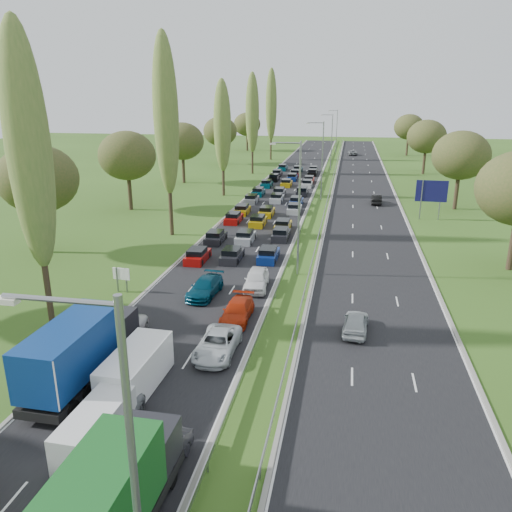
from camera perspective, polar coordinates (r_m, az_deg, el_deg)
The scene contains 24 objects.
ground at distance 81.70m, azimuth 7.49°, elevation 6.63°, with size 260.00×260.00×0.00m, color #315119.
near_carriageway at distance 84.75m, azimuth 3.00°, elevation 7.16°, with size 10.50×215.00×0.04m, color black.
far_carriageway at distance 84.09m, azimuth 12.22°, elevation 6.69°, with size 10.50×215.00×0.04m, color black.
central_reservation at distance 84.05m, azimuth 7.61°, elevation 7.32°, with size 2.36×215.00×0.32m.
lamp_columns at distance 78.79m, azimuth 7.58°, elevation 10.64°, with size 0.18×140.18×12.00m.
poplar_row at distance 71.25m, azimuth -6.11°, elevation 15.11°, with size 2.80×127.80×22.44m.
woodland_left at distance 70.26m, azimuth -15.68°, elevation 10.68°, with size 8.00×166.00×11.10m.
woodland_right at distance 68.95m, azimuth 23.69°, elevation 9.73°, with size 8.00×153.00×11.10m.
traffic_queue_fill at distance 79.80m, azimuth 2.53°, elevation 6.82°, with size 9.02×68.87×0.80m.
near_car_2 at distance 34.64m, azimuth -14.99°, elevation -8.32°, with size 2.21×4.80×1.33m, color silver.
near_car_6 at distance 26.29m, azimuth -16.88°, elevation -17.57°, with size 2.22×4.81×1.34m, color gray.
near_car_7 at distance 40.94m, azimuth -5.84°, elevation -3.57°, with size 2.01×4.95×1.44m, color #05364B.
near_car_9 at distance 23.50m, azimuth -10.78°, elevation -21.87°, with size 1.43×4.09×1.35m, color black.
near_car_10 at distance 31.95m, azimuth -4.44°, elevation -9.98°, with size 2.33×5.05×1.40m, color silver.
near_car_11 at distance 36.48m, azimuth -2.14°, elevation -6.27°, with size 1.94×4.77×1.38m, color #B7290B.
near_car_12 at distance 42.20m, azimuth 0.05°, elevation -2.68°, with size 1.90×4.73×1.61m, color white.
far_car_0 at distance 35.30m, azimuth 11.33°, elevation -7.46°, with size 1.66×4.14×1.41m, color #B0B7BA.
far_car_1 at distance 78.19m, azimuth 13.58°, elevation 6.32°, with size 1.48×4.25×1.40m, color black.
far_car_2 at distance 144.11m, azimuth 10.98°, elevation 11.53°, with size 2.33×5.06×1.41m, color gray.
blue_lorry at distance 30.05m, azimuth -19.28°, elevation -10.05°, with size 2.60×9.38×3.96m.
white_van_front at distance 25.51m, azimuth -17.59°, elevation -18.03°, with size 1.88×4.78×1.92m.
white_van_rear at distance 29.29m, azimuth -13.33°, elevation -12.22°, with size 2.22×5.65×2.27m.
info_sign at distance 42.77m, azimuth -15.13°, elevation -2.26°, with size 1.50×0.24×2.10m.
direction_sign at distance 69.50m, azimuth 19.42°, elevation 6.82°, with size 4.00×0.22×5.20m.
Camera 1 is at (8.67, -0.09, 15.56)m, focal length 35.00 mm.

